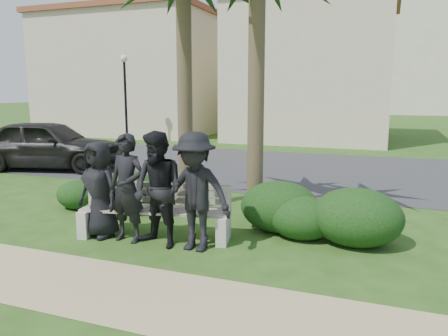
{
  "coord_description": "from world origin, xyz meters",
  "views": [
    {
      "loc": [
        3.0,
        -6.27,
        2.55
      ],
      "look_at": [
        0.25,
        1.0,
        1.19
      ],
      "focal_mm": 35.0,
      "sensor_mm": 36.0,
      "label": 1
    }
  ],
  "objects_px": {
    "street_lamp": "(125,83)",
    "man_c": "(158,190)",
    "man_a": "(99,189)",
    "park_bench": "(156,215)",
    "car_a": "(48,145)",
    "man_d": "(195,192)",
    "man_b": "(127,188)"
  },
  "relations": [
    {
      "from": "park_bench",
      "to": "man_a",
      "type": "xyz_separation_m",
      "value": [
        -0.95,
        -0.28,
        0.44
      ]
    },
    {
      "from": "park_bench",
      "to": "car_a",
      "type": "relative_size",
      "value": 0.57
    },
    {
      "from": "park_bench",
      "to": "car_a",
      "type": "bearing_deg",
      "value": 132.88
    },
    {
      "from": "man_a",
      "to": "street_lamp",
      "type": "bearing_deg",
      "value": 132.28
    },
    {
      "from": "park_bench",
      "to": "man_b",
      "type": "height_order",
      "value": "man_b"
    },
    {
      "from": "street_lamp",
      "to": "car_a",
      "type": "xyz_separation_m",
      "value": [
        1.45,
        -6.9,
        -2.12
      ]
    },
    {
      "from": "man_a",
      "to": "man_c",
      "type": "distance_m",
      "value": 1.23
    },
    {
      "from": "man_b",
      "to": "man_c",
      "type": "height_order",
      "value": "man_c"
    },
    {
      "from": "man_c",
      "to": "car_a",
      "type": "bearing_deg",
      "value": 159.13
    },
    {
      "from": "man_c",
      "to": "street_lamp",
      "type": "bearing_deg",
      "value": 140.68
    },
    {
      "from": "man_c",
      "to": "man_a",
      "type": "bearing_deg",
      "value": -167.65
    },
    {
      "from": "street_lamp",
      "to": "man_c",
      "type": "distance_m",
      "value": 14.94
    },
    {
      "from": "street_lamp",
      "to": "car_a",
      "type": "relative_size",
      "value": 0.89
    },
    {
      "from": "man_a",
      "to": "car_a",
      "type": "bearing_deg",
      "value": 149.71
    },
    {
      "from": "man_a",
      "to": "car_a",
      "type": "height_order",
      "value": "man_a"
    },
    {
      "from": "park_bench",
      "to": "man_d",
      "type": "bearing_deg",
      "value": -29.89
    },
    {
      "from": "car_a",
      "to": "park_bench",
      "type": "bearing_deg",
      "value": -139.81
    },
    {
      "from": "street_lamp",
      "to": "man_d",
      "type": "relative_size",
      "value": 2.22
    },
    {
      "from": "man_a",
      "to": "man_d",
      "type": "bearing_deg",
      "value": 10.56
    },
    {
      "from": "man_d",
      "to": "car_a",
      "type": "bearing_deg",
      "value": 148.76
    },
    {
      "from": "car_a",
      "to": "street_lamp",
      "type": "bearing_deg",
      "value": -2.34
    },
    {
      "from": "street_lamp",
      "to": "man_a",
      "type": "height_order",
      "value": "street_lamp"
    },
    {
      "from": "street_lamp",
      "to": "man_c",
      "type": "relative_size",
      "value": 2.23
    },
    {
      "from": "man_c",
      "to": "car_a",
      "type": "xyz_separation_m",
      "value": [
        -7.06,
        5.22,
        -0.14
      ]
    },
    {
      "from": "park_bench",
      "to": "man_a",
      "type": "height_order",
      "value": "man_a"
    },
    {
      "from": "car_a",
      "to": "man_c",
      "type": "bearing_deg",
      "value": -140.66
    },
    {
      "from": "man_a",
      "to": "car_a",
      "type": "relative_size",
      "value": 0.35
    },
    {
      "from": "car_a",
      "to": "man_a",
      "type": "bearing_deg",
      "value": -145.59
    },
    {
      "from": "street_lamp",
      "to": "park_bench",
      "type": "xyz_separation_m",
      "value": [
        8.25,
        -11.76,
        -2.53
      ]
    },
    {
      "from": "man_a",
      "to": "man_b",
      "type": "height_order",
      "value": "man_b"
    },
    {
      "from": "man_a",
      "to": "man_d",
      "type": "xyz_separation_m",
      "value": [
        1.86,
        -0.02,
        0.11
      ]
    },
    {
      "from": "park_bench",
      "to": "car_a",
      "type": "xyz_separation_m",
      "value": [
        -6.8,
        4.86,
        0.41
      ]
    }
  ]
}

